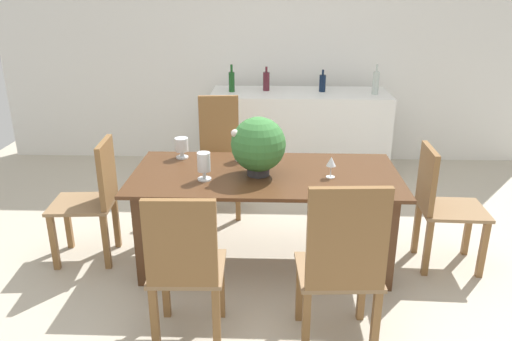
# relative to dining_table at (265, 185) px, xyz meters

# --- Properties ---
(ground_plane) EXTENTS (7.04, 7.04, 0.00)m
(ground_plane) POSITION_rel_dining_table_xyz_m (0.00, -0.08, -0.64)
(ground_plane) COLOR #BCB29E
(back_wall) EXTENTS (6.40, 0.10, 2.60)m
(back_wall) POSITION_rel_dining_table_xyz_m (0.00, 2.52, 0.66)
(back_wall) COLOR white
(back_wall) RESTS_ON ground
(dining_table) EXTENTS (1.96, 0.94, 0.73)m
(dining_table) POSITION_rel_dining_table_xyz_m (0.00, 0.00, 0.00)
(dining_table) COLOR #4C2D19
(dining_table) RESTS_ON ground
(chair_near_left) EXTENTS (0.44, 0.43, 0.99)m
(chair_near_left) POSITION_rel_dining_table_xyz_m (-0.44, -0.98, -0.09)
(chair_near_left) COLOR brown
(chair_near_left) RESTS_ON ground
(chair_near_right) EXTENTS (0.49, 0.45, 1.07)m
(chair_near_right) POSITION_rel_dining_table_xyz_m (0.45, -0.99, -0.05)
(chair_near_right) COLOR brown
(chair_near_right) RESTS_ON ground
(chair_head_end) EXTENTS (0.49, 0.44, 0.96)m
(chair_head_end) POSITION_rel_dining_table_xyz_m (-1.30, 0.01, -0.11)
(chair_head_end) COLOR brown
(chair_head_end) RESTS_ON ground
(chair_far_left) EXTENTS (0.44, 0.49, 1.07)m
(chair_far_left) POSITION_rel_dining_table_xyz_m (-0.45, 1.00, -0.06)
(chair_far_left) COLOR brown
(chair_far_left) RESTS_ON ground
(chair_foot_end) EXTENTS (0.48, 0.42, 0.94)m
(chair_foot_end) POSITION_rel_dining_table_xyz_m (1.30, 0.00, -0.12)
(chair_foot_end) COLOR brown
(chair_foot_end) RESTS_ON ground
(flower_centerpiece) EXTENTS (0.39, 0.39, 0.43)m
(flower_centerpiece) POSITION_rel_dining_table_xyz_m (-0.05, -0.04, 0.32)
(flower_centerpiece) COLOR #333338
(flower_centerpiece) RESTS_ON dining_table
(crystal_vase_left) EXTENTS (0.10, 0.10, 0.20)m
(crystal_vase_left) POSITION_rel_dining_table_xyz_m (-0.43, -0.15, 0.22)
(crystal_vase_left) COLOR silver
(crystal_vase_left) RESTS_ON dining_table
(crystal_vase_center_near) EXTENTS (0.10, 0.10, 0.17)m
(crystal_vase_center_near) POSITION_rel_dining_table_xyz_m (-0.19, 0.27, 0.20)
(crystal_vase_center_near) COLOR silver
(crystal_vase_center_near) RESTS_ON dining_table
(crystal_vase_right) EXTENTS (0.11, 0.11, 0.16)m
(crystal_vase_right) POSITION_rel_dining_table_xyz_m (-0.67, 0.32, 0.20)
(crystal_vase_right) COLOR silver
(crystal_vase_right) RESTS_ON dining_table
(wine_glass) EXTENTS (0.07, 0.07, 0.16)m
(wine_glass) POSITION_rel_dining_table_xyz_m (0.47, -0.07, 0.21)
(wine_glass) COLOR silver
(wine_glass) RESTS_ON dining_table
(kitchen_counter) EXTENTS (1.92, 0.69, 0.94)m
(kitchen_counter) POSITION_rel_dining_table_xyz_m (0.34, 1.95, -0.17)
(kitchen_counter) COLOR white
(kitchen_counter) RESTS_ON ground
(wine_bottle_amber) EXTENTS (0.07, 0.07, 0.24)m
(wine_bottle_amber) POSITION_rel_dining_table_xyz_m (0.58, 1.99, 0.39)
(wine_bottle_amber) COLOR #0F1E38
(wine_bottle_amber) RESTS_ON kitchen_counter
(wine_bottle_clear) EXTENTS (0.07, 0.07, 0.31)m
(wine_bottle_clear) POSITION_rel_dining_table_xyz_m (1.13, 1.87, 0.42)
(wine_bottle_clear) COLOR #B2BFB7
(wine_bottle_clear) RESTS_ON kitchen_counter
(wine_bottle_dark) EXTENTS (0.06, 0.06, 0.29)m
(wine_bottle_dark) POSITION_rel_dining_table_xyz_m (-0.40, 1.94, 0.41)
(wine_bottle_dark) COLOR #194C1E
(wine_bottle_dark) RESTS_ON kitchen_counter
(wine_bottle_tall) EXTENTS (0.07, 0.07, 0.26)m
(wine_bottle_tall) POSITION_rel_dining_table_xyz_m (-0.03, 2.03, 0.40)
(wine_bottle_tall) COLOR #511E28
(wine_bottle_tall) RESTS_ON kitchen_counter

